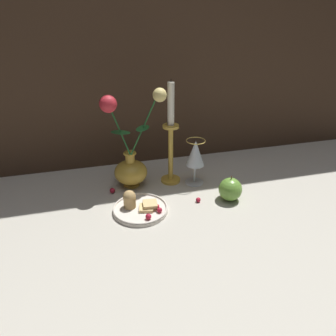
{
  "coord_description": "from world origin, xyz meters",
  "views": [
    {
      "loc": [
        -0.26,
        -0.95,
        0.62
      ],
      "look_at": [
        -0.01,
        0.03,
        0.1
      ],
      "focal_mm": 35.0,
      "sensor_mm": 36.0,
      "label": 1
    }
  ],
  "objects_px": {
    "plate_with_pastries": "(139,207)",
    "candlestick": "(171,139)",
    "apple_beside_vase": "(230,189)",
    "wine_glass": "(195,155)",
    "vase": "(130,160)"
  },
  "relations": [
    {
      "from": "plate_with_pastries",
      "to": "candlestick",
      "type": "xyz_separation_m",
      "value": [
        0.15,
        0.17,
        0.16
      ]
    },
    {
      "from": "candlestick",
      "to": "apple_beside_vase",
      "type": "xyz_separation_m",
      "value": [
        0.16,
        -0.18,
        -0.13
      ]
    },
    {
      "from": "candlestick",
      "to": "apple_beside_vase",
      "type": "bearing_deg",
      "value": -47.18
    },
    {
      "from": "wine_glass",
      "to": "apple_beside_vase",
      "type": "xyz_separation_m",
      "value": [
        0.08,
        -0.14,
        -0.08
      ]
    },
    {
      "from": "wine_glass",
      "to": "plate_with_pastries",
      "type": "bearing_deg",
      "value": -150.56
    },
    {
      "from": "vase",
      "to": "apple_beside_vase",
      "type": "height_order",
      "value": "vase"
    },
    {
      "from": "wine_glass",
      "to": "apple_beside_vase",
      "type": "height_order",
      "value": "wine_glass"
    },
    {
      "from": "plate_with_pastries",
      "to": "wine_glass",
      "type": "height_order",
      "value": "wine_glass"
    },
    {
      "from": "plate_with_pastries",
      "to": "vase",
      "type": "bearing_deg",
      "value": 89.15
    },
    {
      "from": "vase",
      "to": "plate_with_pastries",
      "type": "distance_m",
      "value": 0.19
    },
    {
      "from": "plate_with_pastries",
      "to": "wine_glass",
      "type": "relative_size",
      "value": 1.05
    },
    {
      "from": "plate_with_pastries",
      "to": "wine_glass",
      "type": "distance_m",
      "value": 0.29
    },
    {
      "from": "wine_glass",
      "to": "candlestick",
      "type": "bearing_deg",
      "value": 158.37
    },
    {
      "from": "vase",
      "to": "wine_glass",
      "type": "height_order",
      "value": "vase"
    },
    {
      "from": "vase",
      "to": "candlestick",
      "type": "xyz_separation_m",
      "value": [
        0.15,
        -0.0,
        0.07
      ]
    }
  ]
}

